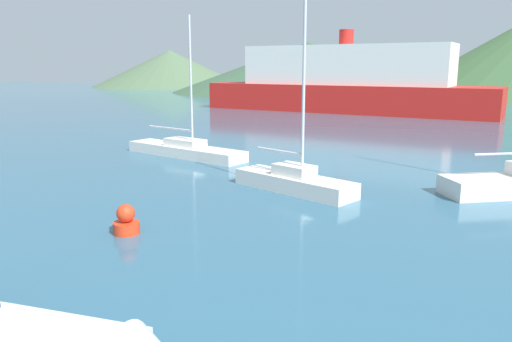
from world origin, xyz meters
name	(u,v)px	position (x,y,z in m)	size (l,w,h in m)	color
sailboat_inner	(185,149)	(-7.84, 21.74, 0.40)	(7.90, 3.95, 7.52)	white
sailboat_outer	(294,180)	(-0.03, 16.21, 0.47)	(5.44, 3.50, 8.31)	white
ferry_distant	(345,83)	(-4.42, 51.99, 3.09)	(31.97, 11.72, 8.66)	red
buoy_marker	(126,222)	(-3.35, 9.49, 0.37)	(0.79, 0.79, 0.91)	red
hill_west	(170,68)	(-55.38, 104.33, 4.26)	(36.25, 36.25, 8.52)	#4C6647
hill_central	(308,67)	(-18.59, 91.87, 4.64)	(51.35, 51.35, 9.28)	#38563D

